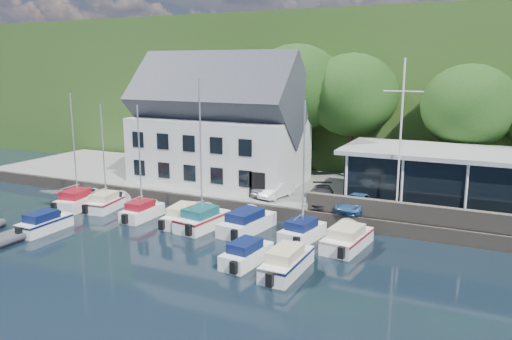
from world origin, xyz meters
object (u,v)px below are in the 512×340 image
object	(u,v)px
boat_r1_1	(104,156)
boat_r1_7	(347,237)
car_white	(277,190)
boat_r2_3	(247,251)
boat_r1_2	(140,163)
boat_r1_5	(247,220)
car_blue	(357,202)
club_pavilion	(438,178)
car_silver	(270,187)
boat_r1_6	(304,174)
flagpole	(400,140)
dinghy_1	(5,238)
car_dgrey	(322,195)
boat_r2_0	(44,221)
boat_r1_0	(74,149)
harbor_building	(219,131)
boat_r1_3	(184,214)
boat_r1_4	(201,161)
boat_r2_4	(287,259)

from	to	relation	value
boat_r1_1	boat_r1_7	size ratio (longest dim) A/B	1.37
car_white	boat_r2_3	bearing A→B (deg)	-62.21
boat_r1_2	boat_r1_5	size ratio (longest dim) A/B	1.23
car_blue	boat_r1_1	world-z (taller)	boat_r1_1
club_pavilion	car_silver	world-z (taller)	club_pavilion
boat_r1_1	boat_r1_6	bearing A→B (deg)	-8.84
club_pavilion	flagpole	size ratio (longest dim) A/B	1.28
dinghy_1	boat_r1_1	bearing A→B (deg)	86.63
car_dgrey	boat_r2_0	bearing A→B (deg)	-163.15
boat_r1_0	boat_r2_3	xyz separation A→B (m)	(16.65, -4.25, -3.95)
harbor_building	boat_r1_5	bearing A→B (deg)	-51.31
club_pavilion	car_dgrey	bearing A→B (deg)	-158.99
boat_r1_7	harbor_building	bearing A→B (deg)	154.27
car_silver	boat_r1_3	bearing A→B (deg)	-111.95
boat_r1_1	boat_r1_6	size ratio (longest dim) A/B	0.96
club_pavilion	boat_r1_7	size ratio (longest dim) A/B	2.18
club_pavilion	boat_r1_4	distance (m)	16.75
car_white	car_blue	size ratio (longest dim) A/B	0.91
car_blue	boat_r2_4	distance (m)	9.92
boat_r1_0	boat_r1_4	xyz separation A→B (m)	(11.21, -0.04, 0.05)
car_white	boat_r1_6	bearing A→B (deg)	-39.41
boat_r1_0	boat_r1_2	distance (m)	6.15
car_white	car_dgrey	distance (m)	3.70
car_dgrey	boat_r1_5	bearing A→B (deg)	-142.04
boat_r1_7	boat_r2_4	distance (m)	5.36
flagpole	car_dgrey	bearing A→B (deg)	169.14
boat_r1_0	boat_r1_4	world-z (taller)	boat_r1_4
car_dgrey	flagpole	xyz separation A→B (m)	(5.44, -1.04, 4.55)
car_blue	boat_r1_7	xyz separation A→B (m)	(0.65, -4.79, -0.91)
boat_r1_1	boat_r1_5	distance (m)	12.52
club_pavilion	dinghy_1	bearing A→B (deg)	-144.91
boat_r1_2	boat_r1_4	xyz separation A→B (m)	(5.09, -0.05, 0.57)
boat_r1_1	boat_r2_3	xyz separation A→B (m)	(14.47, -4.97, -3.47)
boat_r1_5	dinghy_1	distance (m)	15.24
car_dgrey	dinghy_1	size ratio (longest dim) A/B	1.45
flagpole	boat_r1_6	xyz separation A→B (m)	(-5.01, -4.26, -1.86)
harbor_building	boat_r1_3	distance (m)	10.29
boat_r1_5	boat_r1_1	bearing A→B (deg)	-172.00
boat_r1_0	boat_r1_2	size ratio (longest dim) A/B	1.13
dinghy_1	car_dgrey	bearing A→B (deg)	40.93
harbor_building	boat_r1_1	distance (m)	10.10
boat_r1_5	boat_r2_4	distance (m)	7.17
boat_r1_7	dinghy_1	xyz separation A→B (m)	(-19.49, -8.33, -0.37)
boat_r1_3	boat_r2_3	distance (m)	8.58
boat_r1_2	boat_r2_0	distance (m)	7.37
boat_r2_3	dinghy_1	xyz separation A→B (m)	(-15.04, -3.57, -0.34)
harbor_building	boat_r1_0	bearing A→B (deg)	-128.11
boat_r1_0	boat_r1_5	bearing A→B (deg)	-5.62
flagpole	boat_r1_1	bearing A→B (deg)	-168.79
car_white	boat_r1_1	distance (m)	13.31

